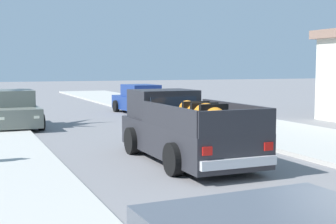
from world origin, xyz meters
TOP-DOWN VIEW (x-y plane):
  - sidewalk_right at (5.33, 12.00)m, footprint 4.60×60.00m
  - curb_right at (4.43, 12.00)m, footprint 0.16×60.00m
  - pickup_truck at (0.11, 6.72)m, footprint 2.23×5.21m
  - car_left_mid at (3.34, 19.25)m, footprint 2.16×4.32m
  - car_right_mid at (-3.44, 15.57)m, footprint 2.06×4.27m

SIDE VIEW (x-z plane):
  - curb_right at x=4.43m, z-range 0.00..0.10m
  - sidewalk_right at x=5.33m, z-range 0.00..0.12m
  - car_left_mid at x=3.34m, z-range -0.06..1.48m
  - car_right_mid at x=-3.44m, z-range -0.06..1.48m
  - pickup_truck at x=0.11m, z-range -0.09..1.71m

